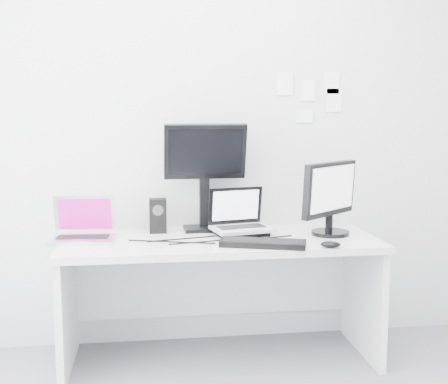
# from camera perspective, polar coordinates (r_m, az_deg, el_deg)

# --- Properties ---
(back_wall) EXTENTS (3.60, 0.00, 3.60)m
(back_wall) POSITION_cam_1_polar(r_m,az_deg,el_deg) (3.62, -1.10, 6.29)
(back_wall) COLOR silver
(back_wall) RESTS_ON ground
(desk) EXTENTS (1.80, 0.70, 0.73)m
(desk) POSITION_cam_1_polar(r_m,az_deg,el_deg) (3.44, -0.38, -10.49)
(desk) COLOR silver
(desk) RESTS_ON ground
(macbook) EXTENTS (0.37, 0.29, 0.26)m
(macbook) POSITION_cam_1_polar(r_m,az_deg,el_deg) (3.33, -13.75, -2.51)
(macbook) COLOR silver
(macbook) RESTS_ON desk
(speaker) EXTENTS (0.13, 0.13, 0.20)m
(speaker) POSITION_cam_1_polar(r_m,az_deg,el_deg) (3.51, -6.49, -2.31)
(speaker) COLOR black
(speaker) RESTS_ON desk
(dell_laptop) EXTENTS (0.39, 0.33, 0.28)m
(dell_laptop) POSITION_cam_1_polar(r_m,az_deg,el_deg) (3.40, 1.80, -1.92)
(dell_laptop) COLOR #ABADB2
(dell_laptop) RESTS_ON desk
(rear_monitor) EXTENTS (0.50, 0.19, 0.67)m
(rear_monitor) POSITION_cam_1_polar(r_m,az_deg,el_deg) (3.52, -1.88, 1.58)
(rear_monitor) COLOR black
(rear_monitor) RESTS_ON desk
(samsung_monitor) EXTENTS (0.52, 0.48, 0.45)m
(samsung_monitor) POSITION_cam_1_polar(r_m,az_deg,el_deg) (3.46, 10.44, -0.51)
(samsung_monitor) COLOR black
(samsung_monitor) RESTS_ON desk
(keyboard) EXTENTS (0.49, 0.29, 0.03)m
(keyboard) POSITION_cam_1_polar(r_m,az_deg,el_deg) (3.16, 3.85, -5.02)
(keyboard) COLOR black
(keyboard) RESTS_ON desk
(mouse) EXTENTS (0.12, 0.09, 0.04)m
(mouse) POSITION_cam_1_polar(r_m,az_deg,el_deg) (3.17, 10.38, -5.06)
(mouse) COLOR black
(mouse) RESTS_ON desk
(wall_note_0) EXTENTS (0.10, 0.00, 0.14)m
(wall_note_0) POSITION_cam_1_polar(r_m,az_deg,el_deg) (3.69, 5.98, 10.48)
(wall_note_0) COLOR white
(wall_note_0) RESTS_ON back_wall
(wall_note_1) EXTENTS (0.09, 0.00, 0.13)m
(wall_note_1) POSITION_cam_1_polar(r_m,az_deg,el_deg) (3.73, 8.24, 9.80)
(wall_note_1) COLOR white
(wall_note_1) RESTS_ON back_wall
(wall_note_2) EXTENTS (0.10, 0.00, 0.14)m
(wall_note_2) POSITION_cam_1_polar(r_m,az_deg,el_deg) (3.77, 10.49, 10.48)
(wall_note_2) COLOR white
(wall_note_2) RESTS_ON back_wall
(wall_note_3) EXTENTS (0.11, 0.00, 0.08)m
(wall_note_3) POSITION_cam_1_polar(r_m,az_deg,el_deg) (3.72, 7.89, 7.34)
(wall_note_3) COLOR white
(wall_note_3) RESTS_ON back_wall
(wall_note_4) EXTENTS (0.10, 0.00, 0.15)m
(wall_note_4) POSITION_cam_1_polar(r_m,az_deg,el_deg) (3.77, 10.71, 8.80)
(wall_note_4) COLOR white
(wall_note_4) RESTS_ON back_wall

